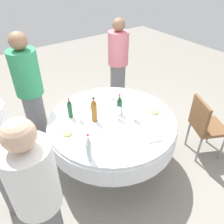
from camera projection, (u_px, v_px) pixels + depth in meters
The scene contains 23 objects.
ground_plane at pixel (112, 161), 3.13m from camera, with size 10.00×10.00×0.00m, color gray.
dining_table at pixel (112, 128), 2.78m from camera, with size 1.55×1.55×0.74m.
bottle_clear_right at pixel (89, 148), 2.09m from camera, with size 0.06×0.06×0.31m.
bottle_dark_green_front at pixel (70, 108), 2.66m from camera, with size 0.06×0.06×0.26m.
bottle_amber_west at pixel (94, 110), 2.59m from camera, with size 0.07×0.07×0.31m.
bottle_dark_green_east at pixel (119, 105), 2.71m from camera, with size 0.07×0.07×0.27m.
wine_glass_east at pixel (79, 112), 2.61m from camera, with size 0.07×0.07×0.16m.
wine_glass_south at pixel (118, 111), 2.63m from camera, with size 0.07×0.07×0.15m.
wine_glass_outer at pixel (89, 100), 2.85m from camera, with size 0.07×0.07×0.14m.
wine_glass_far at pixel (135, 114), 2.62m from camera, with size 0.08×0.08×0.14m.
wine_glass_left at pixel (112, 91), 3.02m from camera, with size 0.06×0.06×0.15m.
plate_left at pixel (154, 113), 2.77m from camera, with size 0.25×0.25×0.04m.
plate_mid at pixel (130, 97), 3.07m from camera, with size 0.24×0.24×0.02m.
plate_inner at pixel (68, 135), 2.44m from camera, with size 0.24×0.24×0.04m.
spoon_front at pixel (110, 125), 2.60m from camera, with size 0.18×0.02×0.01m, color silver.
spoon_west at pixel (106, 111), 2.82m from camera, with size 0.18×0.02×0.01m, color silver.
spoon_east at pixel (101, 142), 2.36m from camera, with size 0.18×0.02×0.01m, color silver.
folded_napkin at pixel (152, 136), 2.42m from camera, with size 0.17×0.17×0.02m, color white.
person_right at pixel (118, 64), 3.84m from camera, with size 0.34×0.34×1.55m.
person_front at pixel (0, 153), 2.12m from camera, with size 0.34×0.34×1.57m.
person_west at pixel (40, 203), 1.67m from camera, with size 0.34×0.34×1.62m.
person_east at pixel (31, 94), 2.92m from camera, with size 0.34×0.34×1.66m.
chair_outer at pixel (204, 123), 2.98m from camera, with size 0.54×0.54×0.87m.
Camera 1 is at (-1.24, -1.76, 2.37)m, focal length 36.30 mm.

